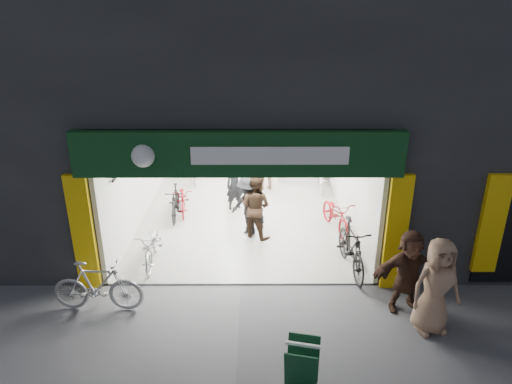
{
  "coord_description": "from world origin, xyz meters",
  "views": [
    {
      "loc": [
        0.31,
        -8.5,
        5.64
      ],
      "look_at": [
        0.34,
        1.5,
        1.6
      ],
      "focal_mm": 32.0,
      "sensor_mm": 36.0,
      "label": 1
    }
  ],
  "objects_px": {
    "bike_left_front": "(152,246)",
    "parked_bike": "(98,286)",
    "bike_right_front": "(351,247)",
    "pedestrian_near": "(436,286)",
    "sandwich_board": "(302,363)"
  },
  "relations": [
    {
      "from": "bike_left_front",
      "to": "pedestrian_near",
      "type": "xyz_separation_m",
      "value": [
        5.71,
        -2.44,
        0.49
      ]
    },
    {
      "from": "bike_left_front",
      "to": "parked_bike",
      "type": "height_order",
      "value": "parked_bike"
    },
    {
      "from": "pedestrian_near",
      "to": "parked_bike",
      "type": "bearing_deg",
      "value": 164.63
    },
    {
      "from": "sandwich_board",
      "to": "bike_right_front",
      "type": "bearing_deg",
      "value": 79.66
    },
    {
      "from": "parked_bike",
      "to": "sandwich_board",
      "type": "bearing_deg",
      "value": -115.29
    },
    {
      "from": "bike_right_front",
      "to": "parked_bike",
      "type": "bearing_deg",
      "value": -169.31
    },
    {
      "from": "bike_right_front",
      "to": "sandwich_board",
      "type": "distance_m",
      "value": 3.75
    },
    {
      "from": "bike_left_front",
      "to": "parked_bike",
      "type": "relative_size",
      "value": 0.95
    },
    {
      "from": "parked_bike",
      "to": "pedestrian_near",
      "type": "height_order",
      "value": "pedestrian_near"
    },
    {
      "from": "parked_bike",
      "to": "pedestrian_near",
      "type": "bearing_deg",
      "value": -93.41
    },
    {
      "from": "bike_left_front",
      "to": "bike_right_front",
      "type": "bearing_deg",
      "value": -8.12
    },
    {
      "from": "bike_left_front",
      "to": "parked_bike",
      "type": "bearing_deg",
      "value": -114.91
    },
    {
      "from": "bike_right_front",
      "to": "pedestrian_near",
      "type": "bearing_deg",
      "value": -66.46
    },
    {
      "from": "parked_bike",
      "to": "bike_left_front",
      "type": "bearing_deg",
      "value": -19.01
    },
    {
      "from": "bike_right_front",
      "to": "parked_bike",
      "type": "xyz_separation_m",
      "value": [
        -5.3,
        -1.44,
        -0.06
      ]
    }
  ]
}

